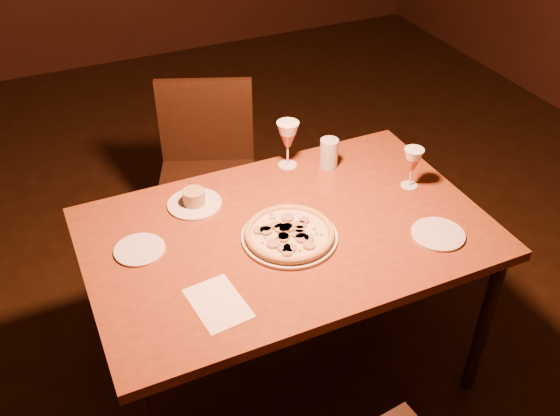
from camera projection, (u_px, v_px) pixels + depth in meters
name	position (u px, v px, depth m)	size (l,w,h in m)	color
floor	(253.00, 364.00, 2.76)	(7.00, 7.00, 0.00)	black
dining_table	(287.00, 244.00, 2.32)	(1.46, 0.94, 0.78)	brown
chair_far	(207.00, 170.00, 3.04)	(0.59, 0.59, 0.95)	black
pizza_plate	(290.00, 234.00, 2.23)	(0.35, 0.35, 0.04)	silver
ramekin_saucer	(194.00, 200.00, 2.39)	(0.21, 0.21, 0.07)	silver
wine_glass_far	(288.00, 145.00, 2.56)	(0.09, 0.09, 0.20)	#AE4E48
wine_glass_right	(412.00, 168.00, 2.45)	(0.08, 0.08, 0.17)	#AE4E48
water_tumbler	(329.00, 153.00, 2.58)	(0.08, 0.08, 0.13)	silver
side_plate_left	(140.00, 250.00, 2.18)	(0.18, 0.18, 0.01)	silver
side_plate_near	(438.00, 234.00, 2.25)	(0.19, 0.19, 0.01)	silver
menu_card	(218.00, 303.00, 1.98)	(0.15, 0.23, 0.00)	white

